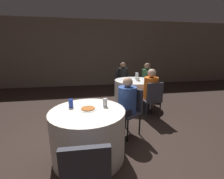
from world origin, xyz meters
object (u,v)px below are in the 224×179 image
(chair_near_south, at_px, (87,176))
(person_blue_shirt, at_px, (124,108))
(pizza_plate_near, at_px, (88,109))
(chair_far_northeast, at_px, (147,81))
(table_far, at_px, (134,92))
(person_green_jacket, at_px, (146,81))
(chair_near_northeast, at_px, (130,107))
(chair_far_south, at_px, (152,97))
(person_orange_shirt, at_px, (149,93))
(table_near, at_px, (88,133))
(bottle_far, at_px, (137,76))
(chair_far_north, at_px, (122,81))
(person_black_shirt, at_px, (123,80))
(soda_can_silver, at_px, (105,103))
(soda_can_blue, at_px, (71,103))

(chair_near_south, xyz_separation_m, person_blue_shirt, (0.68, 1.36, 0.03))
(pizza_plate_near, bearing_deg, chair_far_northeast, 52.40)
(table_far, relative_size, person_green_jacket, 0.98)
(chair_near_northeast, distance_m, chair_far_south, 0.84)
(chair_far_south, relative_size, person_orange_shirt, 0.76)
(person_orange_shirt, bearing_deg, table_far, 90.00)
(table_near, xyz_separation_m, pizza_plate_near, (0.01, 0.04, 0.37))
(person_green_jacket, distance_m, pizza_plate_near, 3.17)
(table_near, distance_m, person_blue_shirt, 0.80)
(pizza_plate_near, relative_size, bottle_far, 1.26)
(table_near, distance_m, pizza_plate_near, 0.37)
(table_near, xyz_separation_m, person_orange_shirt, (1.44, 1.19, 0.21))
(pizza_plate_near, bearing_deg, chair_far_north, 67.47)
(table_near, distance_m, person_black_shirt, 3.07)
(table_near, xyz_separation_m, chair_far_northeast, (2.04, 2.68, 0.16))
(table_far, height_order, chair_far_north, chair_far_north)
(chair_far_northeast, xyz_separation_m, soda_can_silver, (-1.78, -2.57, 0.26))
(table_far, xyz_separation_m, person_blue_shirt, (-0.71, -1.57, 0.19))
(chair_far_north, xyz_separation_m, pizza_plate_near, (-1.21, -2.91, 0.21))
(table_far, distance_m, chair_far_north, 0.98)
(chair_near_south, relative_size, person_black_shirt, 0.74)
(chair_far_south, relative_size, chair_far_northeast, 1.00)
(person_orange_shirt, distance_m, bottle_far, 0.89)
(soda_can_silver, bearing_deg, person_green_jacket, 55.89)
(person_black_shirt, bearing_deg, soda_can_silver, 62.03)
(person_black_shirt, height_order, person_orange_shirt, person_black_shirt)
(person_orange_shirt, height_order, soda_can_blue, person_orange_shirt)
(chair_near_northeast, bearing_deg, chair_near_south, 117.44)
(person_black_shirt, xyz_separation_m, person_green_jacket, (0.69, -0.23, -0.01))
(soda_can_silver, xyz_separation_m, bottle_far, (1.17, 1.93, 0.04))
(table_near, relative_size, table_far, 0.94)
(bottle_far, bearing_deg, person_orange_shirt, -89.41)
(pizza_plate_near, distance_m, soda_can_silver, 0.27)
(person_orange_shirt, height_order, soda_can_silver, person_orange_shirt)
(chair_far_northeast, bearing_deg, chair_near_south, 105.24)
(soda_can_blue, bearing_deg, chair_far_northeast, 47.90)
(table_near, height_order, chair_far_north, chair_far_north)
(chair_far_south, xyz_separation_m, pizza_plate_near, (-1.45, -0.99, 0.21))
(table_far, bearing_deg, soda_can_blue, -130.91)
(person_blue_shirt, relative_size, person_orange_shirt, 0.96)
(bottle_far, bearing_deg, person_green_jacket, 46.66)
(chair_near_northeast, relative_size, chair_far_northeast, 1.00)
(chair_near_south, xyz_separation_m, soda_can_blue, (-0.20, 1.10, 0.26))
(chair_far_north, relative_size, person_black_shirt, 0.74)
(soda_can_silver, bearing_deg, pizza_plate_near, -164.95)
(person_orange_shirt, distance_m, pizza_plate_near, 1.84)
(person_black_shirt, height_order, soda_can_silver, person_black_shirt)
(soda_can_blue, bearing_deg, soda_can_silver, -5.95)
(person_green_jacket, height_order, bottle_far, person_green_jacket)
(chair_far_north, xyz_separation_m, person_black_shirt, (0.02, -0.15, 0.07))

